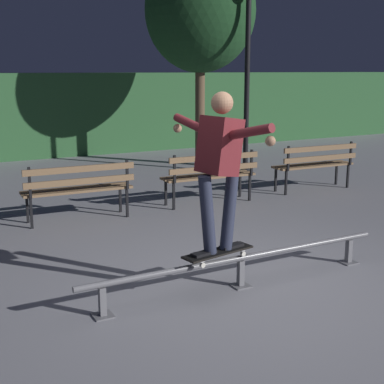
# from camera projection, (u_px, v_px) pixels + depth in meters

# --- Properties ---
(ground_plane) EXTENTS (90.00, 90.00, 0.00)m
(ground_plane) POSITION_uv_depth(u_px,v_px,m) (244.00, 288.00, 5.55)
(ground_plane) COLOR gray
(hedge_backdrop) EXTENTS (24.00, 1.20, 2.10)m
(hedge_backdrop) POSITION_uv_depth(u_px,v_px,m) (29.00, 115.00, 13.79)
(hedge_backdrop) COLOR #2D5B33
(hedge_backdrop) RESTS_ON ground
(grind_rail) EXTENTS (3.48, 0.18, 0.34)m
(grind_rail) POSITION_uv_depth(u_px,v_px,m) (241.00, 263.00, 5.55)
(grind_rail) COLOR slate
(grind_rail) RESTS_ON ground
(skateboard) EXTENTS (0.80, 0.33, 0.09)m
(skateboard) POSITION_uv_depth(u_px,v_px,m) (218.00, 252.00, 5.39)
(skateboard) COLOR black
(skateboard) RESTS_ON grind_rail
(skateboarder) EXTENTS (0.63, 1.39, 1.56)m
(skateboarder) POSITION_uv_depth(u_px,v_px,m) (219.00, 159.00, 5.19)
(skateboarder) COLOR black
(skateboarder) RESTS_ON skateboard
(park_bench_left_center) EXTENTS (1.62, 0.48, 0.88)m
(park_bench_left_center) POSITION_uv_depth(u_px,v_px,m) (79.00, 185.00, 7.90)
(park_bench_left_center) COLOR black
(park_bench_left_center) RESTS_ON ground
(park_bench_right_center) EXTENTS (1.62, 0.48, 0.88)m
(park_bench_right_center) POSITION_uv_depth(u_px,v_px,m) (211.00, 172.00, 8.92)
(park_bench_right_center) COLOR black
(park_bench_right_center) RESTS_ON ground
(park_bench_rightmost) EXTENTS (1.62, 0.48, 0.88)m
(park_bench_rightmost) POSITION_uv_depth(u_px,v_px,m) (316.00, 162.00, 9.95)
(park_bench_rightmost) COLOR black
(park_bench_rightmost) RESTS_ON ground
(tree_far_right) EXTENTS (2.46, 2.46, 4.81)m
(tree_far_right) POSITION_uv_depth(u_px,v_px,m) (200.00, 11.00, 12.04)
(tree_far_right) COLOR brown
(tree_far_right) RESTS_ON ground
(lamp_post_right) EXTENTS (0.32, 0.32, 3.90)m
(lamp_post_right) POSITION_uv_depth(u_px,v_px,m) (248.00, 55.00, 11.25)
(lamp_post_right) COLOR black
(lamp_post_right) RESTS_ON ground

